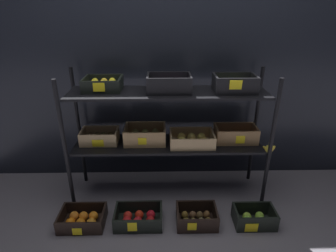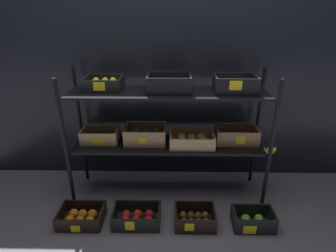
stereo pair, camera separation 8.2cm
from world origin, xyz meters
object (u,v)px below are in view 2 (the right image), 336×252
crate_ground_kiwi (195,219)px  display_rack (170,119)px  crate_ground_orange (82,217)px  crate_ground_apple_red (137,217)px  crate_ground_apple_green (253,220)px

crate_ground_kiwi → display_rack: bearing=115.3°
crate_ground_orange → crate_ground_apple_red: (0.45, 0.00, 0.00)m
crate_ground_apple_red → display_rack: bearing=57.4°
crate_ground_orange → crate_ground_kiwi: bearing=-0.3°
display_rack → crate_ground_apple_green: 1.04m
crate_ground_kiwi → crate_ground_apple_green: (0.46, -0.02, 0.00)m
crate_ground_kiwi → crate_ground_apple_green: crate_ground_apple_green is taller
crate_ground_kiwi → crate_ground_apple_red: bearing=178.9°
display_rack → crate_ground_kiwi: (0.20, -0.42, -0.68)m
crate_ground_apple_red → crate_ground_apple_green: bearing=-1.6°
crate_ground_apple_red → crate_ground_kiwi: (0.46, -0.01, 0.00)m
display_rack → crate_ground_apple_red: display_rack is taller
crate_ground_orange → crate_ground_apple_green: size_ratio=1.10×
display_rack → crate_ground_kiwi: 0.83m
crate_ground_apple_red → crate_ground_kiwi: size_ratio=1.18×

